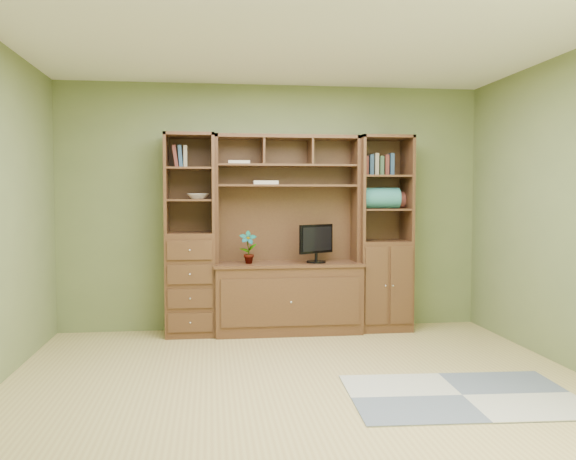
{
  "coord_description": "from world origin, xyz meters",
  "views": [
    {
      "loc": [
        -0.67,
        -4.5,
        1.41
      ],
      "look_at": [
        0.06,
        1.2,
        1.1
      ],
      "focal_mm": 38.0,
      "sensor_mm": 36.0,
      "label": 1
    }
  ],
  "objects": [
    {
      "name": "room",
      "position": [
        0.0,
        0.0,
        1.3
      ],
      "size": [
        4.6,
        4.1,
        2.64
      ],
      "color": "tan",
      "rests_on": "ground"
    },
    {
      "name": "right_tower",
      "position": [
        1.15,
        1.77,
        1.02
      ],
      "size": [
        0.55,
        0.45,
        2.05
      ],
      "primitive_type": "cube",
      "color": "#4B2C1A",
      "rests_on": "ground"
    },
    {
      "name": "bowl",
      "position": [
        -0.79,
        1.77,
        1.42
      ],
      "size": [
        0.23,
        0.23,
        0.06
      ],
      "primitive_type": "imported",
      "color": "silver",
      "rests_on": "left_tower"
    },
    {
      "name": "orchid",
      "position": [
        -0.29,
        1.7,
        0.9
      ],
      "size": [
        0.18,
        0.12,
        0.34
      ],
      "primitive_type": "imported",
      "color": "#B45D3C",
      "rests_on": "center_hutch"
    },
    {
      "name": "blanket_red",
      "position": [
        1.31,
        1.85,
        1.38
      ],
      "size": [
        0.32,
        0.18,
        0.18
      ],
      "primitive_type": "cube",
      "color": "brown",
      "rests_on": "right_tower"
    },
    {
      "name": "magazines",
      "position": [
        -0.1,
        1.82,
        1.56
      ],
      "size": [
        0.25,
        0.19,
        0.04
      ],
      "primitive_type": "cube",
      "color": "beige",
      "rests_on": "center_hutch"
    },
    {
      "name": "blanket_teal",
      "position": [
        1.11,
        1.73,
        1.4
      ],
      "size": [
        0.38,
        0.22,
        0.22
      ],
      "primitive_type": "cube",
      "color": "#2F7B73",
      "rests_on": "right_tower"
    },
    {
      "name": "rug",
      "position": [
        1.1,
        -0.45,
        0.01
      ],
      "size": [
        1.65,
        1.15,
        0.01
      ],
      "primitive_type": "cube",
      "rotation": [
        0.0,
        0.0,
        -0.05
      ],
      "color": "gray",
      "rests_on": "ground"
    },
    {
      "name": "monitor",
      "position": [
        0.42,
        1.7,
        1.0
      ],
      "size": [
        0.48,
        0.41,
        0.55
      ],
      "primitive_type": "cube",
      "rotation": [
        0.0,
        0.0,
        0.58
      ],
      "color": "black",
      "rests_on": "center_hutch"
    },
    {
      "name": "center_hutch",
      "position": [
        0.13,
        1.73,
        1.02
      ],
      "size": [
        1.54,
        0.53,
        2.05
      ],
      "primitive_type": "cube",
      "color": "#4B2C1A",
      "rests_on": "ground"
    },
    {
      "name": "left_tower",
      "position": [
        -0.87,
        1.77,
        1.02
      ],
      "size": [
        0.5,
        0.45,
        2.05
      ],
      "primitive_type": "cube",
      "color": "#4B2C1A",
      "rests_on": "ground"
    }
  ]
}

